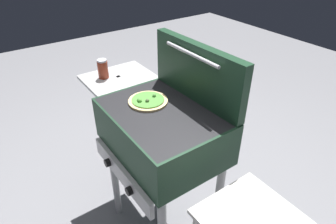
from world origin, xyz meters
TOP-DOWN VIEW (x-y plane):
  - grill at (-0.01, -0.00)m, footprint 0.96×0.53m
  - grill_lid_open at (0.00, 0.21)m, footprint 0.63×0.09m
  - pizza_veggie at (-0.11, -0.01)m, footprint 0.21×0.21m
  - sauce_jar at (-0.51, -0.08)m, footprint 0.06×0.06m

SIDE VIEW (x-z plane):
  - grill at x=-0.01m, z-range 0.31..1.21m
  - pizza_veggie at x=-0.11m, z-range 0.89..0.93m
  - sauce_jar at x=-0.51m, z-range 0.90..1.02m
  - grill_lid_open at x=0.00m, z-range 0.90..1.20m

